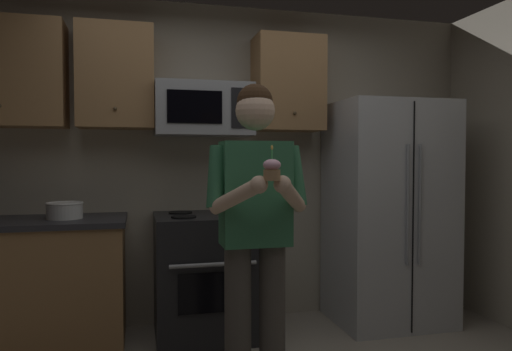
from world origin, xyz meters
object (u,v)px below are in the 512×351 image
at_px(refrigerator, 388,212).
at_px(bowl_large_white, 65,210).
at_px(oven_range, 206,275).
at_px(person, 256,221).
at_px(cupcake, 272,169).
at_px(microwave, 203,110).

distance_m(refrigerator, bowl_large_white, 2.50).
height_order(oven_range, bowl_large_white, bowl_large_white).
bearing_deg(bowl_large_white, person, -41.24).
xyz_separation_m(person, cupcake, (-0.00, -0.33, 0.30)).
bearing_deg(oven_range, microwave, 89.98).
bearing_deg(cupcake, bowl_large_white, 130.65).
bearing_deg(microwave, bowl_large_white, -173.82).
xyz_separation_m(refrigerator, person, (-1.36, -0.95, 0.10)).
bearing_deg(oven_range, cupcake, -83.89).
bearing_deg(microwave, person, -82.74).
bearing_deg(microwave, refrigerator, -6.03).
xyz_separation_m(bowl_large_white, person, (1.14, -1.00, 0.01)).
bearing_deg(oven_range, refrigerator, -1.50).
distance_m(microwave, person, 1.33).
xyz_separation_m(oven_range, cupcake, (0.14, -1.32, 0.83)).
height_order(microwave, person, microwave).
relative_size(oven_range, microwave, 1.26).
bearing_deg(refrigerator, bowl_large_white, 178.85).
relative_size(oven_range, person, 0.53).
height_order(bowl_large_white, person, person).
distance_m(person, cupcake, 0.44).
distance_m(refrigerator, cupcake, 1.91).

